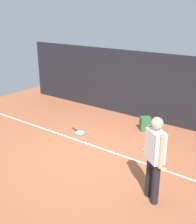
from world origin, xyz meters
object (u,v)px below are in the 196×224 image
(backpack, at_px, (145,124))
(tennis_ball_by_fence, at_px, (164,169))
(tennis_player, at_px, (155,155))
(tennis_ball_near_player, at_px, (144,150))
(tennis_racket, at_px, (79,132))

(backpack, relative_size, tennis_ball_by_fence, 6.67)
(tennis_player, xyz_separation_m, tennis_ball_by_fence, (-0.21, 1.12, -0.93))
(tennis_player, height_order, tennis_ball_near_player, tennis_player)
(backpack, relative_size, tennis_ball_near_player, 6.67)
(tennis_player, distance_m, tennis_racket, 3.56)
(tennis_racket, height_order, backpack, backpack)
(tennis_player, distance_m, tennis_ball_by_fence, 1.47)
(tennis_player, xyz_separation_m, tennis_ball_near_player, (-1.00, 1.66, -0.93))
(tennis_player, height_order, tennis_ball_by_fence, tennis_player)
(backpack, xyz_separation_m, tennis_ball_near_player, (0.60, -1.19, -0.18))
(backpack, bearing_deg, tennis_ball_near_player, 70.91)
(tennis_player, height_order, tennis_racket, tennis_player)
(tennis_racket, xyz_separation_m, tennis_ball_by_fence, (2.87, -0.40, 0.02))
(backpack, bearing_deg, tennis_ball_by_fence, 82.84)
(backpack, distance_m, tennis_ball_by_fence, 2.23)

